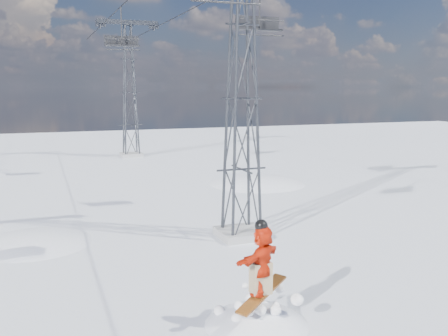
{
  "coord_description": "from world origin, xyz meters",
  "views": [
    {
      "loc": [
        -6.54,
        -9.83,
        5.93
      ],
      "look_at": [
        -1.37,
        4.13,
        3.51
      ],
      "focal_mm": 40.0,
      "sensor_mm": 36.0,
      "label": 1
    }
  ],
  "objects": [
    {
      "name": "snow_terrain",
      "position": [
        -4.77,
        21.24,
        -9.59
      ],
      "size": [
        39.0,
        37.0,
        22.0
      ],
      "color": "white",
      "rests_on": "ground"
    },
    {
      "name": "lift_tower_near",
      "position": [
        0.8,
        8.0,
        5.47
      ],
      "size": [
        5.2,
        1.8,
        11.43
      ],
      "color": "#999999",
      "rests_on": "ground"
    },
    {
      "name": "lift_tower_far",
      "position": [
        0.8,
        33.0,
        5.47
      ],
      "size": [
        5.2,
        1.8,
        11.43
      ],
      "color": "#999999",
      "rests_on": "ground"
    },
    {
      "name": "lift_chair_mid",
      "position": [
        3.0,
        11.38,
        8.72
      ],
      "size": [
        2.15,
        0.62,
        2.66
      ],
      "color": "black",
      "rests_on": "ground"
    },
    {
      "name": "haul_cables",
      "position": [
        0.8,
        19.5,
        10.85
      ],
      "size": [
        4.46,
        51.0,
        0.06
      ],
      "color": "black",
      "rests_on": "ground"
    },
    {
      "name": "ground",
      "position": [
        0.0,
        0.0,
        0.0
      ],
      "size": [
        120.0,
        120.0,
        0.0
      ],
      "primitive_type": "plane",
      "color": "white",
      "rests_on": "ground"
    },
    {
      "name": "lift_chair_far",
      "position": [
        -1.4,
        22.49,
        8.73
      ],
      "size": [
        2.14,
        0.62,
        2.65
      ],
      "color": "black",
      "rests_on": "ground"
    }
  ]
}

